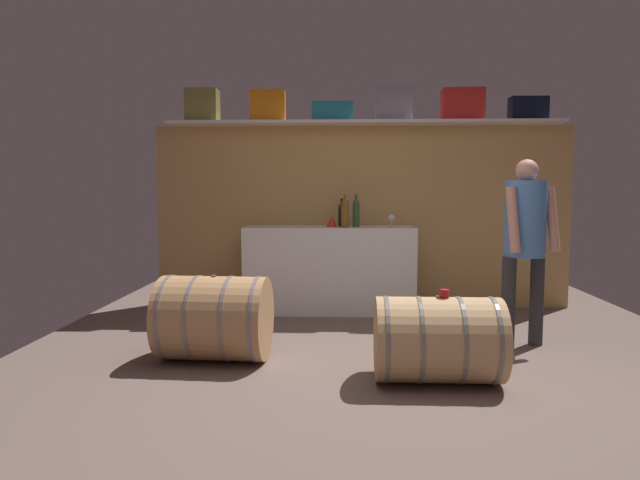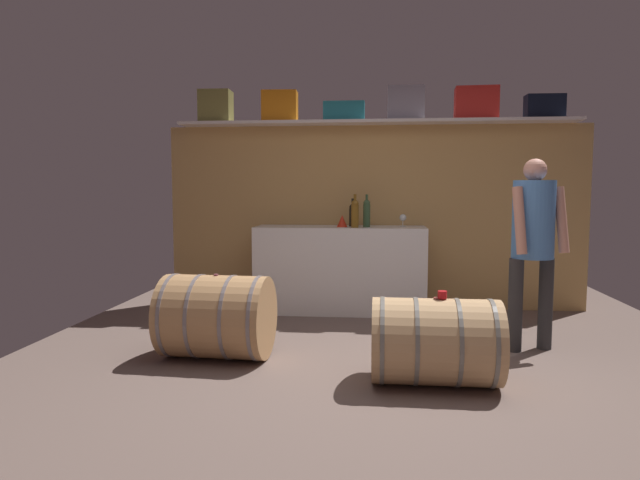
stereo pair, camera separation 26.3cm
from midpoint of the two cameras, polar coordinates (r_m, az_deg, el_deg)
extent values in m
cube|color=#6A574F|center=(4.57, 3.41, -11.74)|extent=(5.78, 8.32, 0.02)
cube|color=tan|center=(6.30, 3.06, 2.34)|extent=(4.58, 0.10, 2.01)
cube|color=silver|center=(6.18, 3.13, 11.77)|extent=(4.22, 0.40, 0.03)
cube|color=olive|center=(6.41, -13.01, 13.12)|extent=(0.35, 0.27, 0.35)
cube|color=orange|center=(6.27, -6.54, 13.31)|extent=(0.39, 0.26, 0.33)
cube|color=#1F7282|center=(6.20, 0.03, 12.87)|extent=(0.44, 0.20, 0.21)
cube|color=gray|center=(6.22, 6.25, 13.51)|extent=(0.38, 0.21, 0.36)
cube|color=red|center=(6.31, 13.06, 13.19)|extent=(0.45, 0.28, 0.34)
cube|color=black|center=(6.47, 19.24, 12.45)|extent=(0.39, 0.19, 0.25)
cube|color=white|center=(6.03, -0.28, -2.99)|extent=(1.80, 0.53, 0.92)
cylinder|color=black|center=(6.02, 0.96, 2.31)|extent=(0.08, 0.08, 0.19)
sphere|color=black|center=(6.01, 0.96, 3.34)|extent=(0.07, 0.07, 0.07)
cylinder|color=black|center=(6.01, 0.96, 3.83)|extent=(0.03, 0.03, 0.09)
cylinder|color=#335033|center=(5.90, 2.41, 2.48)|extent=(0.07, 0.07, 0.24)
sphere|color=#335033|center=(5.90, 2.41, 3.77)|extent=(0.07, 0.07, 0.07)
cylinder|color=#335033|center=(5.90, 2.41, 4.25)|extent=(0.03, 0.03, 0.08)
cylinder|color=brown|center=(5.81, 1.24, 2.43)|extent=(0.08, 0.08, 0.24)
sphere|color=brown|center=(5.81, 1.24, 3.72)|extent=(0.07, 0.07, 0.07)
cylinder|color=brown|center=(5.81, 1.24, 4.25)|extent=(0.03, 0.03, 0.09)
cylinder|color=white|center=(6.02, 6.02, 1.40)|extent=(0.06, 0.06, 0.00)
cylinder|color=white|center=(6.02, 6.02, 1.73)|extent=(0.01, 0.01, 0.07)
sphere|color=white|center=(6.02, 6.03, 2.30)|extent=(0.07, 0.07, 0.07)
sphere|color=maroon|center=(6.02, 6.03, 2.20)|extent=(0.04, 0.04, 0.04)
cone|color=red|center=(5.92, -0.08, 1.95)|extent=(0.11, 0.11, 0.13)
cylinder|color=tan|center=(3.95, 9.98, -9.93)|extent=(0.85, 0.59, 0.58)
cylinder|color=slate|center=(3.92, 4.72, -9.98)|extent=(0.03, 0.59, 0.59)
cylinder|color=slate|center=(3.93, 7.98, -9.96)|extent=(0.03, 0.59, 0.59)
cylinder|color=slate|center=(3.97, 11.95, -9.89)|extent=(0.03, 0.59, 0.59)
cylinder|color=slate|center=(4.01, 15.12, -9.80)|extent=(0.03, 0.59, 0.59)
cylinder|color=#95423D|center=(3.88, 10.05, -5.71)|extent=(0.04, 0.04, 0.01)
cylinder|color=tan|center=(4.47, -12.34, -7.74)|extent=(0.85, 0.69, 0.64)
cylinder|color=gray|center=(4.59, -16.46, -7.50)|extent=(0.07, 0.66, 0.66)
cylinder|color=gray|center=(4.51, -13.93, -7.65)|extent=(0.07, 0.66, 0.66)
cylinder|color=gray|center=(4.44, -10.71, -7.82)|extent=(0.07, 0.66, 0.66)
cylinder|color=gray|center=(4.38, -8.02, -7.94)|extent=(0.07, 0.66, 0.66)
cylinder|color=#8C4754|center=(4.41, -12.42, -3.58)|extent=(0.04, 0.04, 0.01)
cylinder|color=red|center=(3.88, 10.63, -5.34)|extent=(0.06, 0.06, 0.05)
cylinder|color=#2F2F31|center=(4.90, 17.09, -6.10)|extent=(0.12, 0.12, 0.76)
cylinder|color=#2F2F31|center=(5.06, 19.72, -5.81)|extent=(0.12, 0.12, 0.76)
cylinder|color=#4E85CB|center=(4.89, 18.66, 2.05)|extent=(0.33, 0.33, 0.63)
sphere|color=tan|center=(4.89, 18.80, 6.69)|extent=(0.18, 0.18, 0.18)
cylinder|color=tan|center=(4.70, 17.49, 1.96)|extent=(0.13, 0.19, 0.53)
cylinder|color=tan|center=(4.93, 21.09, 1.99)|extent=(0.13, 0.19, 0.53)
camera|label=1|loc=(0.13, -91.80, -0.16)|focal=31.57mm
camera|label=2|loc=(0.13, 88.20, 0.16)|focal=31.57mm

